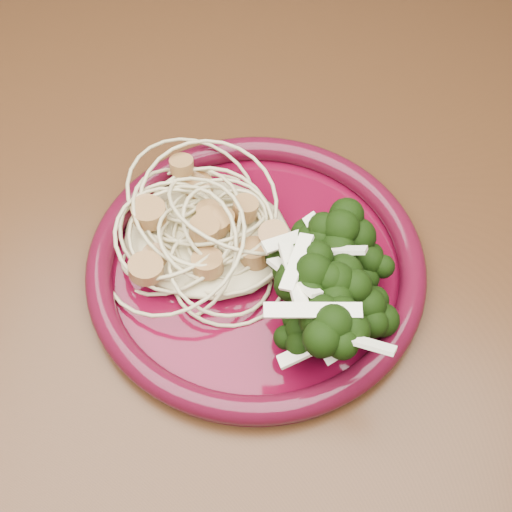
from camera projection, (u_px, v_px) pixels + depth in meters
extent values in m
plane|color=brown|center=(260.00, 506.00, 1.16)|extent=(3.50, 3.50, 0.00)
cube|color=#472814|center=(265.00, 246.00, 0.57)|extent=(1.20, 0.80, 0.04)
cylinder|color=#4C0519|center=(256.00, 269.00, 0.52)|extent=(0.30, 0.30, 0.01)
torus|color=#4C0C1D|center=(256.00, 263.00, 0.52)|extent=(0.31, 0.31, 0.02)
ellipsoid|color=beige|center=(207.00, 230.00, 0.52)|extent=(0.16, 0.14, 0.03)
ellipsoid|color=black|center=(320.00, 282.00, 0.49)|extent=(0.13, 0.16, 0.05)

